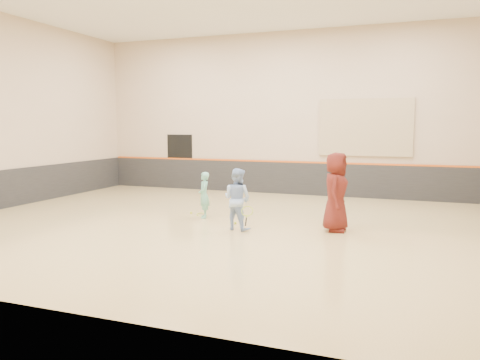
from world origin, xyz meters
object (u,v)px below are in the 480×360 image
(young_man, at_px, (336,192))
(spare_racket, at_px, (202,213))
(instructor, at_px, (237,199))
(girl, at_px, (204,195))

(young_man, xyz_separation_m, spare_racket, (-3.92, 0.69, -0.89))
(young_man, relative_size, spare_racket, 2.93)
(instructor, height_order, spare_racket, instructor)
(young_man, bearing_deg, spare_racket, 78.86)
(instructor, bearing_deg, young_man, -149.25)
(instructor, relative_size, spare_racket, 2.32)
(spare_racket, bearing_deg, girl, -53.60)
(girl, bearing_deg, young_man, 58.40)
(girl, xyz_separation_m, spare_racket, (-0.22, 0.30, -0.57))
(young_man, distance_m, spare_racket, 4.08)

